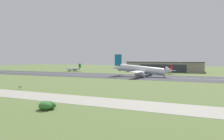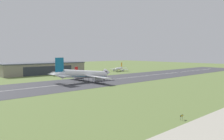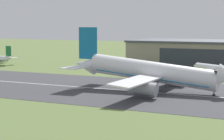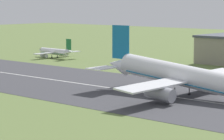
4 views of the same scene
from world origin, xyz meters
name	(u,v)px [view 2 (image 2 of 4)]	position (x,y,z in m)	size (l,w,h in m)	color
ground_plane	(129,101)	(0.00, 63.41, 0.00)	(744.22, 744.22, 0.00)	olive
runway_strip	(60,85)	(0.00, 126.82, 0.03)	(504.22, 51.24, 0.06)	#3D3D42
runway_centreline	(60,85)	(0.00, 126.82, 0.07)	(453.80, 0.70, 0.01)	silver
taxiway_road	(224,122)	(0.00, 22.85, 0.03)	(378.17, 14.45, 0.05)	#A8A393
hangar_building	(42,68)	(24.66, 211.09, 5.75)	(83.39, 33.61, 11.48)	gray
airplane_landing	(85,74)	(21.54, 128.91, 5.47)	(49.71, 49.72, 18.14)	white
airplane_parked_centre	(119,69)	(103.30, 179.45, 2.95)	(24.60, 21.54, 9.75)	silver
airplane_parked_east	(64,73)	(29.53, 173.85, 2.66)	(24.47, 22.85, 8.52)	silver
runway_sign	(182,116)	(-7.64, 32.86, 1.18)	(1.60, 0.13, 1.57)	#4C4C51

